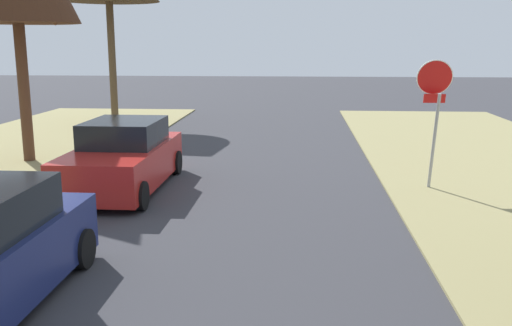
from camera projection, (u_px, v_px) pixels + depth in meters
stop_sign_far at (434, 96)px, 12.78m from camera, size 0.81×0.71×2.91m
parked_sedan_red at (123, 158)px, 13.13m from camera, size 1.95×4.41×1.57m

